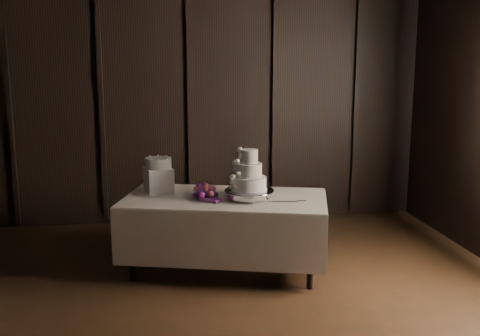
% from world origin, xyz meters
% --- Properties ---
extents(room, '(6.08, 7.08, 3.08)m').
position_xyz_m(room, '(0.00, 0.00, 1.50)').
color(room, black).
rests_on(room, ground).
extents(display_table, '(2.19, 1.51, 0.76)m').
position_xyz_m(display_table, '(0.25, 1.67, 0.42)').
color(display_table, silver).
rests_on(display_table, ground).
extents(cake_stand, '(0.60, 0.60, 0.09)m').
position_xyz_m(cake_stand, '(0.47, 1.56, 0.81)').
color(cake_stand, silver).
rests_on(cake_stand, display_table).
extents(wedding_cake, '(0.38, 0.33, 0.40)m').
position_xyz_m(wedding_cake, '(0.44, 1.54, 1.01)').
color(wedding_cake, white).
rests_on(wedding_cake, cake_stand).
extents(bouquet, '(0.49, 0.51, 0.19)m').
position_xyz_m(bouquet, '(0.04, 1.63, 0.83)').
color(bouquet, '#BE4E6D').
rests_on(bouquet, display_table).
extents(box_pedestal, '(0.32, 0.32, 0.25)m').
position_xyz_m(box_pedestal, '(-0.40, 1.97, 0.89)').
color(box_pedestal, white).
rests_on(box_pedestal, display_table).
extents(small_cake, '(0.34, 0.34, 0.11)m').
position_xyz_m(small_cake, '(-0.40, 1.97, 1.06)').
color(small_cake, white).
rests_on(small_cake, box_pedestal).
extents(cake_knife, '(0.37, 0.08, 0.01)m').
position_xyz_m(cake_knife, '(0.77, 1.39, 0.77)').
color(cake_knife, silver).
rests_on(cake_knife, display_table).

